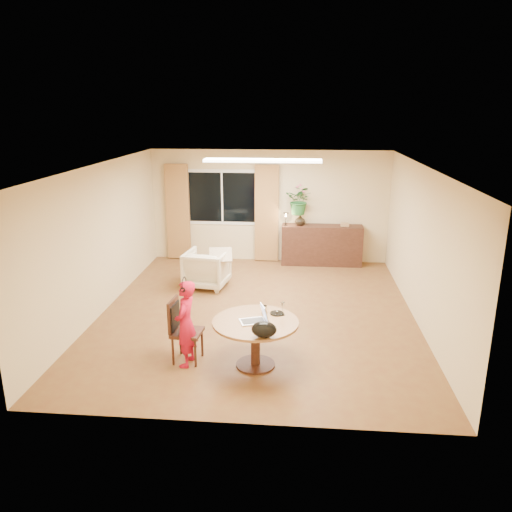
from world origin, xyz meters
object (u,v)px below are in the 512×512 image
Objects in this scene: armchair at (207,269)px; sideboard at (322,245)px; dining_table at (256,331)px; child at (186,324)px; dining_chair at (187,331)px.

armchair is 2.94m from sideboard.
child is (-0.97, -0.05, 0.09)m from dining_table.
armchair is at bearing -143.92° from sideboard.
sideboard is (2.07, 4.94, -0.17)m from child.
dining_table is 1.29× the size of dining_chair.
sideboard is at bearing 162.30° from child.
child is 0.68× the size of sideboard.
dining_table is 0.65× the size of sideboard.
child is (0.01, -0.11, 0.16)m from dining_chair.
armchair is at bearing 100.89° from dining_chair.
dining_chair reaches higher than sideboard.
child reaches higher than dining_chair.
dining_chair is at bearing 176.19° from dining_table.
armchair is 0.45× the size of sideboard.
dining_table is 0.99m from dining_chair.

